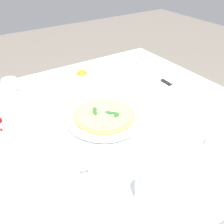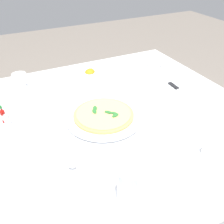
{
  "view_description": "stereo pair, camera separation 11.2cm",
  "coord_description": "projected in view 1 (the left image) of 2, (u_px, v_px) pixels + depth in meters",
  "views": [
    {
      "loc": [
        0.78,
        -0.55,
        1.37
      ],
      "look_at": [
        0.01,
        -0.04,
        0.74
      ],
      "focal_mm": 40.34,
      "sensor_mm": 36.0,
      "label": 1
    },
    {
      "loc": [
        0.84,
        -0.45,
        1.37
      ],
      "look_at": [
        0.01,
        -0.04,
        0.74
      ],
      "focal_mm": 40.34,
      "sensor_mm": 36.0,
      "label": 2
    }
  ],
  "objects": [
    {
      "name": "coffee_cup_far_right",
      "position": [
        129.0,
        82.0,
        1.34
      ],
      "size": [
        0.13,
        0.13,
        0.06
      ],
      "color": "white",
      "rests_on": "dining_table"
    },
    {
      "name": "ground_plane",
      "position": [
        117.0,
        208.0,
        1.56
      ],
      "size": [
        8.0,
        8.0,
        0.0
      ],
      "primitive_type": "plane",
      "color": "slate"
    },
    {
      "name": "dinner_knife",
      "position": [
        173.0,
        87.0,
        1.3
      ],
      "size": [
        0.2,
        0.03,
        0.01
      ],
      "rotation": [
        0.0,
        0.0,
        -0.03
      ],
      "color": "silver",
      "rests_on": "napkin_folded"
    },
    {
      "name": "coffee_cup_near_left",
      "position": [
        143.0,
        62.0,
        1.57
      ],
      "size": [
        0.13,
        0.13,
        0.06
      ],
      "color": "white",
      "rests_on": "dining_table"
    },
    {
      "name": "hot_sauce_bottle",
      "position": [
        1.0,
        123.0,
        1.02
      ],
      "size": [
        0.02,
        0.02,
        0.08
      ],
      "color": "#B7140F",
      "rests_on": "dining_table"
    },
    {
      "name": "coffee_cup_left_edge",
      "position": [
        10.0,
        85.0,
        1.31
      ],
      "size": [
        0.13,
        0.13,
        0.06
      ],
      "color": "white",
      "rests_on": "dining_table"
    },
    {
      "name": "napkin_folded",
      "position": [
        172.0,
        89.0,
        1.31
      ],
      "size": [
        0.22,
        0.14,
        0.02
      ],
      "rotation": [
        0.0,
        0.0,
        0.02
      ],
      "color": "white",
      "rests_on": "dining_table"
    },
    {
      "name": "salt_shaker",
      "position": [
        5.0,
        128.0,
        1.01
      ],
      "size": [
        0.03,
        0.03,
        0.06
      ],
      "color": "white",
      "rests_on": "dining_table"
    },
    {
      "name": "citrus_bowl",
      "position": [
        82.0,
        76.0,
        1.39
      ],
      "size": [
        0.15,
        0.15,
        0.06
      ],
      "color": "white",
      "rests_on": "dining_table"
    },
    {
      "name": "menu_card",
      "position": [
        212.0,
        135.0,
        0.97
      ],
      "size": [
        0.03,
        0.09,
        0.06
      ],
      "rotation": [
        0.0,
        0.0,
        1.82
      ],
      "color": "white",
      "rests_on": "dining_table"
    },
    {
      "name": "water_glass_right_edge",
      "position": [
        147.0,
        186.0,
        0.73
      ],
      "size": [
        0.07,
        0.07,
        0.13
      ],
      "color": "white",
      "rests_on": "dining_table"
    },
    {
      "name": "pizza_plate",
      "position": [
        104.0,
        117.0,
        1.1
      ],
      "size": [
        0.33,
        0.33,
        0.02
      ],
      "color": "white",
      "rests_on": "dining_table"
    },
    {
      "name": "pizza",
      "position": [
        104.0,
        115.0,
        1.09
      ],
      "size": [
        0.26,
        0.26,
        0.02
      ],
      "color": "#DBAD60",
      "rests_on": "pizza_plate"
    },
    {
      "name": "coffee_cup_far_left",
      "position": [
        99.0,
        167.0,
        0.83
      ],
      "size": [
        0.13,
        0.13,
        0.06
      ],
      "color": "white",
      "rests_on": "dining_table"
    },
    {
      "name": "dining_table",
      "position": [
        119.0,
        132.0,
        1.22
      ],
      "size": [
        1.21,
        1.21,
        0.72
      ],
      "color": "white",
      "rests_on": "ground_plane"
    }
  ]
}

